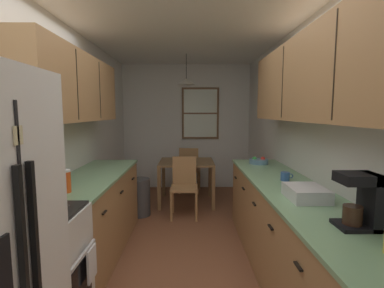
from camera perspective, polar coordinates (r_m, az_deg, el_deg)
The scene contains 23 objects.
ground_plane at distance 3.62m, azimuth -1.57°, elevation -19.49°, with size 12.00×12.00×0.00m, color brown.
wall_left at distance 3.56m, azimuth -23.93°, elevation 0.95°, with size 0.10×9.00×2.55m, color silver.
wall_right at distance 3.51m, azimuth 20.98°, elevation 1.01°, with size 0.10×9.00×2.55m, color silver.
wall_back at distance 5.91m, azimuth -1.14°, elevation 3.46°, with size 4.40×0.10×2.55m, color silver.
ceiling_slab at distance 3.41m, azimuth -1.72°, elevation 23.67°, with size 4.40×9.00×0.08m, color white.
stove_range at distance 2.33m, azimuth -29.95°, elevation -22.83°, with size 0.66×0.65×1.10m.
counter_left at distance 3.43m, azimuth -19.11°, elevation -13.19°, with size 0.64×1.93×0.90m.
upper_cabinets_left at distance 3.25m, azimuth -22.68°, elevation 10.43°, with size 0.33×2.01×0.70m.
counter_right at distance 2.78m, azimuth 20.27°, elevation -18.00°, with size 0.64×3.35×0.90m.
upper_cabinets_right at distance 2.56m, azimuth 24.94°, elevation 12.40°, with size 0.33×3.03×0.75m.
dining_table at distance 4.91m, azimuth -1.12°, elevation -4.80°, with size 0.93×0.83×0.74m.
dining_chair_near at distance 4.34m, azimuth -1.58°, elevation -8.00°, with size 0.40×0.40×0.90m.
dining_chair_far at distance 5.55m, azimuth -0.55°, elevation -4.80°, with size 0.44×0.44×0.90m.
pendant_light at distance 4.85m, azimuth -1.15°, elevation 12.46°, with size 0.30×0.30×0.51m.
back_window at distance 5.83m, azimuth 1.70°, elevation 6.21°, with size 0.76×0.05×1.05m.
trash_bin at distance 4.48m, azimuth -10.50°, elevation -10.49°, with size 0.32×0.32×0.57m, color #3F3F42.
storage_canister at distance 2.65m, azimuth -24.37°, elevation -6.86°, with size 0.11×0.11×0.20m.
dish_towel at distance 2.32m, azimuth -19.59°, elevation -21.77°, with size 0.02×0.16×0.24m, color white.
coffee_maker at distance 1.96m, azimuth 31.14°, elevation -9.58°, with size 0.22×0.18×0.33m.
mug_by_coffeemaker at distance 2.99m, azimuth 18.33°, elevation -6.22°, with size 0.13×0.09×0.09m.
fruit_bowl at distance 3.86m, azimuth 13.33°, elevation -3.35°, with size 0.25×0.25×0.09m.
dish_rack at distance 2.42m, azimuth 22.04°, elevation -9.15°, with size 0.28×0.34×0.10m, color silver.
table_serving_bowl at distance 4.84m, azimuth -0.42°, elevation -3.24°, with size 0.17×0.17×0.06m, color #E0D14C.
Camera 1 is at (0.06, -2.25, 1.58)m, focal length 26.40 mm.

